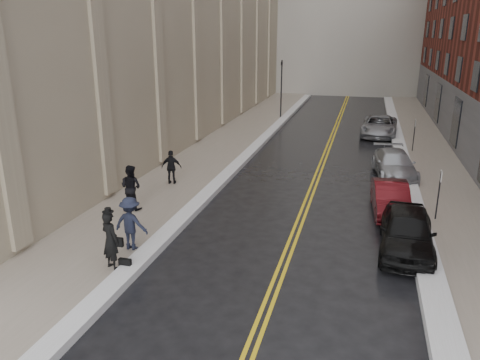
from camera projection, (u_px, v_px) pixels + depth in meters
The scene contains 18 objects.
ground at pixel (185, 296), 13.91m from camera, with size 160.00×160.00×0.00m, color black.
sidewalk_left at pixel (211, 155), 29.74m from camera, with size 4.00×64.00×0.15m, color gray.
sidewalk_right at pixel (438, 170), 26.38m from camera, with size 3.00×64.00×0.15m, color gray.
lane_stripe_a at pixel (320, 163), 28.05m from camera, with size 0.12×64.00×0.01m, color gold.
lane_stripe_b at pixel (324, 163), 27.99m from camera, with size 0.12×64.00×0.01m, color gold.
snow_ridge_left at pixel (246, 156), 29.15m from camera, with size 0.70×60.80×0.26m, color silver.
snow_ridge_right at pixel (404, 166), 26.82m from camera, with size 0.85×60.80×0.30m, color silver.
traffic_signal at pixel (281, 85), 41.25m from camera, with size 0.18×0.15×5.20m.
parking_sign_near at pixel (439, 191), 18.91m from camera, with size 0.06×0.35×2.23m.
parking_sign_far at pixel (414, 133), 29.95m from camera, with size 0.06×0.35×2.23m.
car_black at pixel (407, 231), 16.52m from camera, with size 1.84×4.56×1.55m, color black.
car_maroon at pixel (390, 198), 20.10m from camera, with size 1.42×4.06×1.34m, color #4C0D12.
car_silver_near at pixel (394, 164), 25.19m from camera, with size 1.96×4.82×1.40m, color #999BA0.
car_silver_far at pixel (379, 126), 35.25m from camera, with size 2.51×5.45×1.52m, color gray.
pedestrian_main at pixel (110, 240), 14.97m from camera, with size 0.71×0.47×1.95m, color black.
pedestrian_a at pixel (131, 187), 20.10m from camera, with size 0.95×0.74×1.96m, color black.
pedestrian_b at pixel (131, 223), 16.35m from camera, with size 1.24×0.71×1.92m, color #1B1E30.
pedestrian_c at pixel (172, 167), 23.53m from camera, with size 1.01×0.42×1.72m, color black.
Camera 1 is at (4.78, -11.37, 7.48)m, focal length 35.00 mm.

